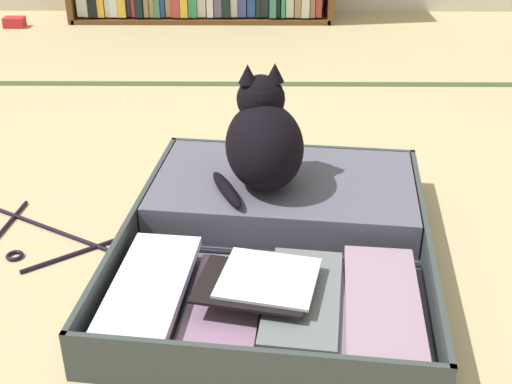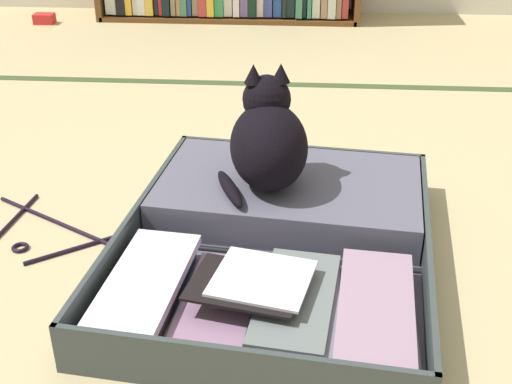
# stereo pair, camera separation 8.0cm
# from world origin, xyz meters

# --- Properties ---
(ground_plane) EXTENTS (10.00, 10.00, 0.00)m
(ground_plane) POSITION_xyz_m (0.00, 0.00, 0.00)
(ground_plane) COLOR tan
(tatami_border) EXTENTS (4.80, 0.05, 0.00)m
(tatami_border) POSITION_xyz_m (0.00, 1.21, 0.00)
(tatami_border) COLOR #3D4E2A
(tatami_border) RESTS_ON ground_plane
(open_suitcase) EXTENTS (0.78, 0.93, 0.11)m
(open_suitcase) POSITION_xyz_m (0.10, 0.05, 0.05)
(open_suitcase) COLOR #373F3F
(open_suitcase) RESTS_ON ground_plane
(black_cat) EXTENTS (0.25, 0.29, 0.29)m
(black_cat) POSITION_xyz_m (0.07, 0.18, 0.22)
(black_cat) COLOR black
(black_cat) RESTS_ON open_suitcase
(clothes_hanger) EXTENTS (0.41, 0.33, 0.01)m
(clothes_hanger) POSITION_xyz_m (-0.47, 0.08, 0.01)
(clothes_hanger) COLOR black
(clothes_hanger) RESTS_ON ground_plane
(small_red_pouch) EXTENTS (0.10, 0.07, 0.05)m
(small_red_pouch) POSITION_xyz_m (-1.18, 2.06, 0.02)
(small_red_pouch) COLOR red
(small_red_pouch) RESTS_ON ground_plane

